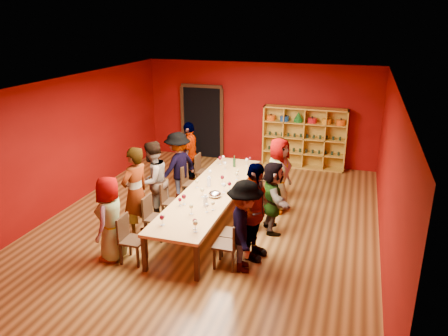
{
  "coord_description": "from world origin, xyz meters",
  "views": [
    {
      "loc": [
        2.85,
        -8.15,
        4.29
      ],
      "look_at": [
        0.17,
        0.38,
        1.15
      ],
      "focal_mm": 35.0,
      "sensor_mm": 36.0,
      "label": 1
    }
  ],
  "objects": [
    {
      "name": "wine_glass_18",
      "position": [
        -0.06,
        -0.39,
        0.9
      ],
      "size": [
        0.08,
        0.08,
        0.21
      ],
      "color": "white",
      "rests_on": "tasting_table"
    },
    {
      "name": "person_left_4",
      "position": [
        -1.24,
        1.9,
        0.86
      ],
      "size": [
        0.59,
        1.06,
        1.73
      ],
      "primitive_type": "imported",
      "rotation": [
        0.0,
        0.0,
        -1.44
      ],
      "color": "#5576B0",
      "rests_on": "ground"
    },
    {
      "name": "wine_glass_12",
      "position": [
        0.3,
        -0.03,
        0.91
      ],
      "size": [
        0.09,
        0.09,
        0.22
      ],
      "color": "white",
      "rests_on": "tasting_table"
    },
    {
      "name": "wine_glass_15",
      "position": [
        0.36,
        -0.92,
        0.89
      ],
      "size": [
        0.08,
        0.08,
        0.19
      ],
      "color": "white",
      "rests_on": "tasting_table"
    },
    {
      "name": "wine_glass_20",
      "position": [
        0.31,
        1.01,
        0.88
      ],
      "size": [
        0.07,
        0.07,
        0.18
      ],
      "color": "white",
      "rests_on": "tasting_table"
    },
    {
      "name": "chair_person_right_4",
      "position": [
        0.91,
        1.88,
        0.5
      ],
      "size": [
        0.42,
        0.42,
        0.89
      ],
      "color": "black",
      "rests_on": "ground"
    },
    {
      "name": "wine_glass_21",
      "position": [
        0.34,
        0.79,
        0.89
      ],
      "size": [
        0.08,
        0.08,
        0.19
      ],
      "color": "white",
      "rests_on": "tasting_table"
    },
    {
      "name": "person_left_0",
      "position": [
        -1.26,
        -1.94,
        0.8
      ],
      "size": [
        0.51,
        0.82,
        1.61
      ],
      "primitive_type": "imported",
      "rotation": [
        0.0,
        0.0,
        -1.47
      ],
      "color": "#5A83BB",
      "rests_on": "ground"
    },
    {
      "name": "wine_glass_11",
      "position": [
        -0.32,
        -0.94,
        0.88
      ],
      "size": [
        0.07,
        0.07,
        0.18
      ],
      "color": "white",
      "rests_on": "tasting_table"
    },
    {
      "name": "person_right_2",
      "position": [
        1.34,
        0.01,
        0.77
      ],
      "size": [
        0.91,
        1.47,
        1.53
      ],
      "primitive_type": "imported",
      "rotation": [
        0.0,
        0.0,
        1.95
      ],
      "color": "#5774B3",
      "rests_on": "ground"
    },
    {
      "name": "wine_glass_7",
      "position": [
        0.31,
        -1.77,
        0.9
      ],
      "size": [
        0.08,
        0.08,
        0.2
      ],
      "color": "white",
      "rests_on": "tasting_table"
    },
    {
      "name": "room_shell",
      "position": [
        0.0,
        0.0,
        1.5
      ],
      "size": [
        7.1,
        9.1,
        3.04
      ],
      "color": "brown",
      "rests_on": "ground"
    },
    {
      "name": "carafe_b",
      "position": [
        0.16,
        -0.8,
        0.86
      ],
      "size": [
        0.1,
        0.1,
        0.25
      ],
      "color": "white",
      "rests_on": "tasting_table"
    },
    {
      "name": "wine_glass_1",
      "position": [
        0.36,
        1.94,
        0.89
      ],
      "size": [
        0.08,
        0.08,
        0.2
      ],
      "color": "white",
      "rests_on": "tasting_table"
    },
    {
      "name": "wine_bottle",
      "position": [
        0.04,
        1.64,
        0.86
      ],
      "size": [
        0.08,
        0.08,
        0.28
      ],
      "color": "#153A1C",
      "rests_on": "tasting_table"
    },
    {
      "name": "person_right_0",
      "position": [
        1.16,
        -1.58,
        0.84
      ],
      "size": [
        0.72,
        1.17,
        1.68
      ],
      "primitive_type": "imported",
      "rotation": [
        0.0,
        0.0,
        1.84
      ],
      "color": "#516BA7",
      "rests_on": "ground"
    },
    {
      "name": "chair_person_left_0",
      "position": [
        -0.91,
        -1.94,
        0.5
      ],
      "size": [
        0.42,
        0.42,
        0.89
      ],
      "color": "black",
      "rests_on": "ground"
    },
    {
      "name": "wine_glass_9",
      "position": [
        -0.29,
        -1.81,
        0.9
      ],
      "size": [
        0.08,
        0.08,
        0.21
      ],
      "color": "white",
      "rests_on": "tasting_table"
    },
    {
      "name": "tasting_table",
      "position": [
        0.0,
        0.0,
        0.7
      ],
      "size": [
        1.1,
        4.5,
        0.75
      ],
      "color": "tan",
      "rests_on": "ground"
    },
    {
      "name": "wine_glass_5",
      "position": [
        0.36,
        -1.86,
        0.91
      ],
      "size": [
        0.09,
        0.09,
        0.22
      ],
      "color": "white",
      "rests_on": "tasting_table"
    },
    {
      "name": "person_right_3",
      "position": [
        1.25,
        1.07,
        0.86
      ],
      "size": [
        0.71,
        0.95,
        1.73
      ],
      "primitive_type": "imported",
      "rotation": [
        0.0,
        0.0,
        1.24
      ],
      "color": "#535358",
      "rests_on": "ground"
    },
    {
      "name": "wine_glass_10",
      "position": [
        0.03,
        -1.22,
        0.9
      ],
      "size": [
        0.08,
        0.08,
        0.21
      ],
      "color": "white",
      "rests_on": "tasting_table"
    },
    {
      "name": "chair_person_left_3",
      "position": [
        -0.91,
        0.99,
        0.5
      ],
      "size": [
        0.42,
        0.42,
        0.89
      ],
      "color": "black",
      "rests_on": "ground"
    },
    {
      "name": "wine_glass_13",
      "position": [
        0.38,
        0.11,
        0.9
      ],
      "size": [
        0.08,
        0.08,
        0.21
      ],
      "color": "white",
      "rests_on": "tasting_table"
    },
    {
      "name": "wine_glass_14",
      "position": [
        -0.35,
        1.7,
        0.91
      ],
      "size": [
        0.09,
        0.09,
        0.22
      ],
      "color": "white",
      "rests_on": "tasting_table"
    },
    {
      "name": "chair_person_right_2",
      "position": [
        0.91,
        0.01,
        0.5
      ],
      "size": [
        0.42,
        0.42,
        0.89
      ],
      "color": "black",
      "rests_on": "ground"
    },
    {
      "name": "chair_person_left_2",
      "position": [
        -0.91,
        -0.15,
        0.5
      ],
      "size": [
        0.42,
        0.42,
        0.89
      ],
      "color": "black",
      "rests_on": "ground"
    },
    {
      "name": "chair_person_right_0",
      "position": [
        0.91,
        -1.58,
        0.5
      ],
      "size": [
        0.42,
        0.42,
        0.89
      ],
      "color": "black",
      "rests_on": "ground"
    },
    {
      "name": "wine_glass_3",
      "position": [
        -0.34,
        0.07,
        0.88
      ],
      "size": [
        0.07,
        0.07,
        0.18
      ],
      "color": "white",
      "rests_on": "tasting_table"
    },
    {
      "name": "wine_glass_4",
      "position": [
        0.12,
        0.43,
        0.9
      ],
      "size": [
        0.08,
        0.08,
        0.21
      ],
      "color": "white",
      "rests_on": "tasting_table"
    },
    {
      "name": "wine_glass_8",
      "position": [
        -0.27,
        0.71,
        0.9
      ],
      "size": [
        0.08,
        0.08,
        0.2
      ],
      "color": "white",
      "rests_on": "tasting_table"
    },
    {
      "name": "chair_person_right_3",
      "position": [
        0.91,
        1.07,
        0.5
      ],
      "size": [
        0.42,
        0.42,
        0.89
      ],
      "color": "black",
      "rests_on": "ground"
    },
    {
      "name": "doorway",
      "position": [
        -1.8,
        4.43,
        1.12
      ],
      "size": [
        1.4,
        0.17,
        2.3
      ],
      "color": "black",
      "rests_on": "ground"
    },
    {
      "name": "shelving_unit",
      "position": [
        1.4,
        4.32,
        0.98
      ],
      "size": [
        2.4,
        0.4,
        1.8
      ],
      "color": "gold",
      "rests_on": "ground"
    },
    {
      "name": "wine_glass_6",
      "position": [
        -0.33,
        1.9,
        0.88
      ],
      "size": [
        0.07,
        0.07,
        0.18
      ],
      "color": "white",
      "rests_on": "tasting_table"
    },
    {
      "name": "spittoon_bowl",
      "position": [
        0.19,
        -0.31,
        0.81
      ],
      "size": [
        0.27,
        0.27,
        0.15
      ],
      "primitive_type": "ellipsoid",
      "color": "silver",
      "rests_on": "tasting_table"
    },
    {
      "name": "person_left_3",
      "position": [
        -1.18,
        0.99,
        0.85
      ],
      "size": [
        0.83,
        1.18,
        1.69
      ],
      "primitive_type": "imported",
      "rotation": [
        0.0,
        0.0,
        -1.96
      ],
      "color": "beige",
      "rests_on": "ground"
    },
    {
      "name": "wine_glass_0",
      "position": [
        0.28,
        -1.05,
        0.89
      ],
      "size": [
        0.08,
        0.08,
        0.19
      ],
      "color": "white",
      "rests_on": "tasting_table"
    },
    {
      "name": "wine_glass_16",
      "position": [
        -0.29,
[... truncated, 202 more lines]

